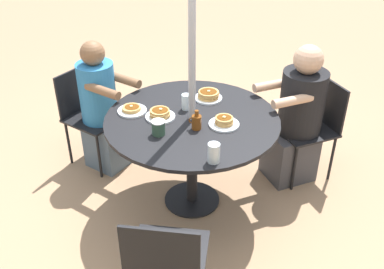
{
  "coord_description": "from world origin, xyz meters",
  "views": [
    {
      "loc": [
        -0.11,
        2.79,
        2.39
      ],
      "look_at": [
        0.0,
        0.0,
        0.63
      ],
      "focal_mm": 42.0,
      "sensor_mm": 36.0,
      "label": 1
    }
  ],
  "objects_px": {
    "diner_east": "(297,121)",
    "coffee_cup": "(158,128)",
    "pancake_plate_b": "(224,122)",
    "drinking_glass_a": "(214,153)",
    "drinking_glass_b": "(186,102)",
    "syrup_bottle": "(196,122)",
    "pancake_plate_c": "(208,96)",
    "patio_chair_east": "(313,122)",
    "diner_south": "(102,111)",
    "patio_chair_south": "(88,110)",
    "pancake_plate_a": "(132,110)",
    "pancake_plate_d": "(160,115)",
    "patio_chair_north": "(166,260)",
    "patio_table": "(192,129)"
  },
  "relations": [
    {
      "from": "diner_east",
      "to": "coffee_cup",
      "type": "xyz_separation_m",
      "value": [
        1.06,
        0.6,
        0.27
      ]
    },
    {
      "from": "diner_east",
      "to": "pancake_plate_b",
      "type": "height_order",
      "value": "diner_east"
    },
    {
      "from": "drinking_glass_a",
      "to": "drinking_glass_b",
      "type": "xyz_separation_m",
      "value": [
        0.2,
        -0.67,
        -0.01
      ]
    },
    {
      "from": "syrup_bottle",
      "to": "pancake_plate_c",
      "type": "bearing_deg",
      "value": -100.3
    },
    {
      "from": "patio_chair_east",
      "to": "diner_south",
      "type": "relative_size",
      "value": 0.73
    },
    {
      "from": "patio_chair_south",
      "to": "pancake_plate_a",
      "type": "xyz_separation_m",
      "value": [
        -0.48,
        0.49,
        0.29
      ]
    },
    {
      "from": "patio_chair_east",
      "to": "drinking_glass_b",
      "type": "bearing_deg",
      "value": 82.28
    },
    {
      "from": "pancake_plate_a",
      "to": "syrup_bottle",
      "type": "relative_size",
      "value": 1.52
    },
    {
      "from": "pancake_plate_d",
      "to": "drinking_glass_b",
      "type": "height_order",
      "value": "drinking_glass_b"
    },
    {
      "from": "diner_east",
      "to": "drinking_glass_b",
      "type": "bearing_deg",
      "value": 80.88
    },
    {
      "from": "pancake_plate_a",
      "to": "coffee_cup",
      "type": "xyz_separation_m",
      "value": [
        -0.23,
        0.3,
        0.03
      ]
    },
    {
      "from": "diner_east",
      "to": "pancake_plate_c",
      "type": "height_order",
      "value": "diner_east"
    },
    {
      "from": "syrup_bottle",
      "to": "drinking_glass_b",
      "type": "distance_m",
      "value": 0.29
    },
    {
      "from": "diner_east",
      "to": "syrup_bottle",
      "type": "xyz_separation_m",
      "value": [
        0.8,
        0.52,
        0.28
      ]
    },
    {
      "from": "patio_chair_south",
      "to": "drinking_glass_b",
      "type": "height_order",
      "value": "drinking_glass_b"
    },
    {
      "from": "patio_chair_north",
      "to": "syrup_bottle",
      "type": "distance_m",
      "value": 1.01
    },
    {
      "from": "patio_chair_north",
      "to": "pancake_plate_b",
      "type": "bearing_deg",
      "value": 77.04
    },
    {
      "from": "patio_chair_south",
      "to": "drinking_glass_b",
      "type": "xyz_separation_m",
      "value": [
        -0.87,
        0.44,
        0.33
      ]
    },
    {
      "from": "patio_chair_north",
      "to": "pancake_plate_b",
      "type": "relative_size",
      "value": 3.9
    },
    {
      "from": "pancake_plate_a",
      "to": "pancake_plate_b",
      "type": "xyz_separation_m",
      "value": [
        -0.68,
        0.17,
        0.01
      ]
    },
    {
      "from": "patio_chair_east",
      "to": "pancake_plate_b",
      "type": "relative_size",
      "value": 3.9
    },
    {
      "from": "patio_chair_east",
      "to": "patio_chair_south",
      "type": "height_order",
      "value": "same"
    },
    {
      "from": "coffee_cup",
      "to": "drinking_glass_a",
      "type": "distance_m",
      "value": 0.48
    },
    {
      "from": "patio_table",
      "to": "patio_chair_south",
      "type": "height_order",
      "value": "patio_chair_south"
    },
    {
      "from": "diner_east",
      "to": "pancake_plate_b",
      "type": "xyz_separation_m",
      "value": [
        0.61,
        0.47,
        0.25
      ]
    },
    {
      "from": "patio_table",
      "to": "coffee_cup",
      "type": "distance_m",
      "value": 0.34
    },
    {
      "from": "pancake_plate_d",
      "to": "drinking_glass_b",
      "type": "distance_m",
      "value": 0.23
    },
    {
      "from": "coffee_cup",
      "to": "drinking_glass_b",
      "type": "distance_m",
      "value": 0.4
    },
    {
      "from": "pancake_plate_c",
      "to": "drinking_glass_b",
      "type": "height_order",
      "value": "drinking_glass_b"
    },
    {
      "from": "patio_chair_north",
      "to": "pancake_plate_a",
      "type": "height_order",
      "value": "patio_chair_north"
    },
    {
      "from": "patio_chair_east",
      "to": "pancake_plate_b",
      "type": "xyz_separation_m",
      "value": [
        0.76,
        0.54,
        0.3
      ]
    },
    {
      "from": "patio_chair_north",
      "to": "pancake_plate_d",
      "type": "xyz_separation_m",
      "value": [
        0.13,
        -1.08,
        0.3
      ]
    },
    {
      "from": "pancake_plate_c",
      "to": "patio_chair_north",
      "type": "bearing_deg",
      "value": 80.97
    },
    {
      "from": "pancake_plate_b",
      "to": "drinking_glass_a",
      "type": "bearing_deg",
      "value": 80.36
    },
    {
      "from": "pancake_plate_c",
      "to": "drinking_glass_a",
      "type": "xyz_separation_m",
      "value": [
        -0.04,
        0.83,
        0.04
      ]
    },
    {
      "from": "pancake_plate_a",
      "to": "pancake_plate_d",
      "type": "xyz_separation_m",
      "value": [
        -0.22,
        0.08,
        0.01
      ]
    },
    {
      "from": "pancake_plate_d",
      "to": "drinking_glass_b",
      "type": "xyz_separation_m",
      "value": [
        -0.18,
        -0.14,
        0.03
      ]
    },
    {
      "from": "diner_south",
      "to": "drinking_glass_a",
      "type": "distance_m",
      "value": 1.41
    },
    {
      "from": "patio_chair_east",
      "to": "diner_south",
      "type": "distance_m",
      "value": 1.78
    },
    {
      "from": "patio_table",
      "to": "diner_east",
      "type": "bearing_deg",
      "value": -155.69
    },
    {
      "from": "pancake_plate_a",
      "to": "drinking_glass_a",
      "type": "distance_m",
      "value": 0.86
    },
    {
      "from": "patio_chair_north",
      "to": "pancake_plate_c",
      "type": "relative_size",
      "value": 3.9
    },
    {
      "from": "diner_south",
      "to": "pancake_plate_a",
      "type": "bearing_deg",
      "value": 71.47
    },
    {
      "from": "syrup_bottle",
      "to": "diner_south",
      "type": "bearing_deg",
      "value": -37.44
    },
    {
      "from": "coffee_cup",
      "to": "diner_south",
      "type": "bearing_deg",
      "value": -51.46
    },
    {
      "from": "patio_chair_south",
      "to": "diner_south",
      "type": "bearing_deg",
      "value": 90.0
    },
    {
      "from": "patio_chair_north",
      "to": "coffee_cup",
      "type": "distance_m",
      "value": 0.93
    },
    {
      "from": "patio_table",
      "to": "pancake_plate_d",
      "type": "xyz_separation_m",
      "value": [
        0.23,
        0.0,
        0.12
      ]
    },
    {
      "from": "patio_chair_south",
      "to": "drinking_glass_a",
      "type": "distance_m",
      "value": 1.58
    },
    {
      "from": "patio_table",
      "to": "drinking_glass_a",
      "type": "xyz_separation_m",
      "value": [
        -0.15,
        0.53,
        0.16
      ]
    }
  ]
}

